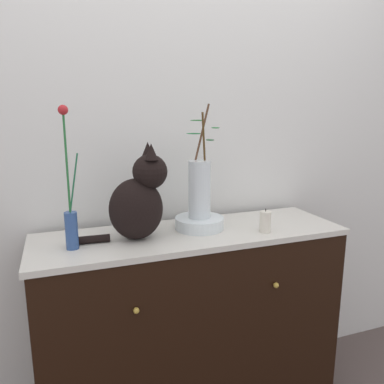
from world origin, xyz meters
The scene contains 7 objects.
wall_back centered at (0.00, 0.29, 1.30)m, with size 4.40×0.08×2.60m, color silver.
sideboard centered at (0.00, 0.00, 0.47)m, with size 1.37×0.45×0.94m.
cat_sitting centered at (-0.24, -0.01, 1.10)m, with size 0.40×0.18×0.40m.
vase_slim_green centered at (-0.51, -0.04, 1.08)m, with size 0.07×0.05×0.54m.
bowl_porcelain centered at (0.05, 0.03, 0.96)m, with size 0.22×0.22×0.05m, color silver.
vase_glass_clear centered at (0.05, 0.03, 1.13)m, with size 0.13×0.18×0.50m.
candle_pillar centered at (0.30, -0.11, 0.98)m, with size 0.05×0.05×0.11m.
Camera 1 is at (-0.54, -1.48, 1.46)m, focal length 34.87 mm.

